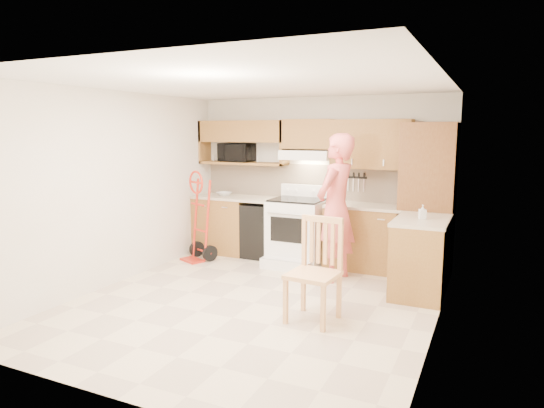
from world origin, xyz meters
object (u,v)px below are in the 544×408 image
Objects in this scene: hand_truck at (197,220)px; microwave at (237,153)px; dining_chair at (313,271)px; range at (296,226)px; person at (336,208)px.

microwave is at bearing 93.53° from hand_truck.
microwave is at bearing 138.06° from dining_chair.
range is at bearing 40.18° from hand_truck.
hand_truck is 2.88m from dining_chair.
hand_truck is (-0.28, -0.77, -1.01)m from microwave.
person reaches higher than dining_chair.
hand_truck is 1.15× the size of dining_chair.
microwave is 0.43× the size of hand_truck.
microwave is 1.30m from hand_truck.
range is (1.18, -0.33, -1.06)m from microwave.
person is 1.56× the size of hand_truck.
range is at bearing -12.97° from microwave.
person is at bearing 103.31° from dining_chair.
microwave is 2.21m from person.
dining_chair is (0.23, -1.47, -0.44)m from person.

